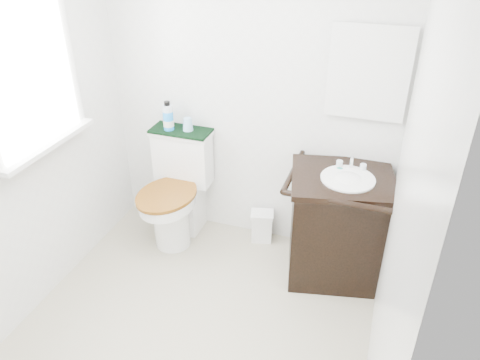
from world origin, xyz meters
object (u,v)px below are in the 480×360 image
Objects in this scene: vanity at (338,224)px; cup at (188,124)px; mouthwash_bottle at (168,117)px; trash_bin at (262,226)px; toilet at (178,194)px.

vanity is 9.31× the size of cup.
vanity is 1.49m from mouthwash_bottle.
trash_bin is 2.66× the size of cup.
vanity is (1.28, -0.06, 0.05)m from toilet.
mouthwash_bottle reaches higher than cup.
trash_bin is (0.67, 0.14, -0.25)m from toilet.
cup is at bearing 13.47° from mouthwash_bottle.
vanity is 4.05× the size of mouthwash_bottle.
trash_bin is at bearing 0.19° from cup.
toilet is at bearing -168.44° from trash_bin.
toilet is 1.28m from vanity.
toilet is at bearing -113.96° from cup.
mouthwash_bottle is 2.30× the size of cup.
mouthwash_bottle is at bearing -177.22° from trash_bin.
mouthwash_bottle is (-1.37, 0.16, 0.57)m from vanity.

